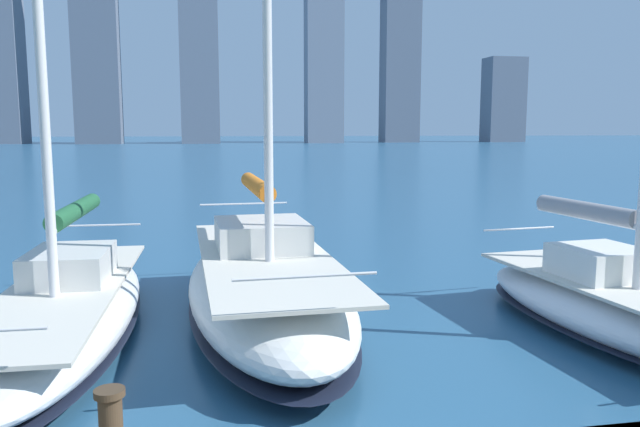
% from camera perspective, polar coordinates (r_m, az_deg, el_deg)
% --- Properties ---
extents(city_skyline, '(173.33, 16.67, 53.72)m').
position_cam_1_polar(city_skyline, '(162.18, -15.40, 14.55)').
color(city_skyline, slate).
rests_on(city_skyline, ground).
extents(sailboat_grey, '(2.98, 6.86, 9.62)m').
position_cam_1_polar(sailboat_grey, '(12.39, 25.20, -7.34)').
color(sailboat_grey, white).
rests_on(sailboat_grey, ground).
extents(sailboat_orange, '(3.15, 8.67, 12.38)m').
position_cam_1_polar(sailboat_orange, '(11.87, -5.04, -6.47)').
color(sailboat_orange, white).
rests_on(sailboat_orange, ground).
extents(sailboat_forest, '(2.45, 8.55, 12.15)m').
position_cam_1_polar(sailboat_forest, '(11.79, -22.21, -7.84)').
color(sailboat_forest, silver).
rests_on(sailboat_forest, ground).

